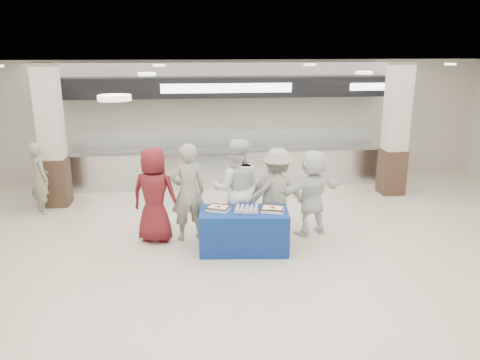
{
  "coord_description": "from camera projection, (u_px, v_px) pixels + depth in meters",
  "views": [
    {
      "loc": [
        -0.99,
        -6.47,
        3.52
      ],
      "look_at": [
        -0.07,
        1.6,
        1.2
      ],
      "focal_mm": 35.0,
      "sensor_mm": 36.0,
      "label": 1
    }
  ],
  "objects": [
    {
      "name": "ground",
      "position": [
        256.0,
        282.0,
        7.25
      ],
      "size": [
        14.0,
        14.0,
        0.0
      ],
      "primitive_type": "plane",
      "color": "beige",
      "rests_on": "ground"
    },
    {
      "name": "serving_line",
      "position": [
        226.0,
        142.0,
        12.09
      ],
      "size": [
        8.7,
        0.85,
        2.8
      ],
      "color": "silver",
      "rests_on": "ground"
    },
    {
      "name": "column_left",
      "position": [
        52.0,
        140.0,
        10.41
      ],
      "size": [
        0.55,
        0.55,
        3.2
      ],
      "color": "#39251A",
      "rests_on": "ground"
    },
    {
      "name": "column_right",
      "position": [
        395.0,
        132.0,
        11.28
      ],
      "size": [
        0.55,
        0.55,
        3.2
      ],
      "color": "#39251A",
      "rests_on": "ground"
    },
    {
      "name": "display_table",
      "position": [
        244.0,
        231.0,
        8.31
      ],
      "size": [
        1.62,
        0.93,
        0.75
      ],
      "primitive_type": "cube",
      "rotation": [
        0.0,
        0.0,
        -0.1
      ],
      "color": "navy",
      "rests_on": "ground"
    },
    {
      "name": "sheet_cake_left",
      "position": [
        218.0,
        208.0,
        8.22
      ],
      "size": [
        0.47,
        0.43,
        0.08
      ],
      "color": "white",
      "rests_on": "display_table"
    },
    {
      "name": "sheet_cake_right",
      "position": [
        273.0,
        209.0,
        8.17
      ],
      "size": [
        0.47,
        0.41,
        0.09
      ],
      "color": "white",
      "rests_on": "display_table"
    },
    {
      "name": "cupcake_tray",
      "position": [
        247.0,
        209.0,
        8.17
      ],
      "size": [
        0.48,
        0.4,
        0.07
      ],
      "color": "silver",
      "rests_on": "display_table"
    },
    {
      "name": "civilian_maroon",
      "position": [
        155.0,
        195.0,
        8.6
      ],
      "size": [
        1.0,
        0.8,
        1.79
      ],
      "primitive_type": "imported",
      "rotation": [
        0.0,
        0.0,
        2.84
      ],
      "color": "maroon",
      "rests_on": "ground"
    },
    {
      "name": "soldier_a",
      "position": [
        188.0,
        192.0,
        8.66
      ],
      "size": [
        0.76,
        0.6,
        1.85
      ],
      "primitive_type": "imported",
      "rotation": [
        0.0,
        0.0,
        3.39
      ],
      "color": "gray",
      "rests_on": "ground"
    },
    {
      "name": "chef_tall",
      "position": [
        237.0,
        189.0,
        8.75
      ],
      "size": [
        0.99,
        0.81,
        1.91
      ],
      "primitive_type": "imported",
      "rotation": [
        0.0,
        0.0,
        3.05
      ],
      "color": "silver",
      "rests_on": "ground"
    },
    {
      "name": "chef_short",
      "position": [
        273.0,
        197.0,
        8.88
      ],
      "size": [
        0.93,
        0.45,
        1.53
      ],
      "primitive_type": "imported",
      "rotation": [
        0.0,
        0.0,
        3.23
      ],
      "color": "silver",
      "rests_on": "ground"
    },
    {
      "name": "soldier_b",
      "position": [
        277.0,
        193.0,
        8.86
      ],
      "size": [
        1.14,
        0.69,
        1.71
      ],
      "primitive_type": "imported",
      "rotation": [
        0.0,
        0.0,
        3.19
      ],
      "color": "gray",
      "rests_on": "ground"
    },
    {
      "name": "civilian_white",
      "position": [
        312.0,
        192.0,
        8.94
      ],
      "size": [
        1.63,
        0.99,
        1.67
      ],
      "primitive_type": "imported",
      "rotation": [
        0.0,
        0.0,
        3.49
      ],
      "color": "white",
      "rests_on": "ground"
    },
    {
      "name": "soldier_bg",
      "position": [
        40.0,
        178.0,
        10.09
      ],
      "size": [
        0.65,
        0.69,
        1.58
      ],
      "primitive_type": "imported",
      "rotation": [
        0.0,
        0.0,
        2.22
      ],
      "color": "gray",
      "rests_on": "ground"
    }
  ]
}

